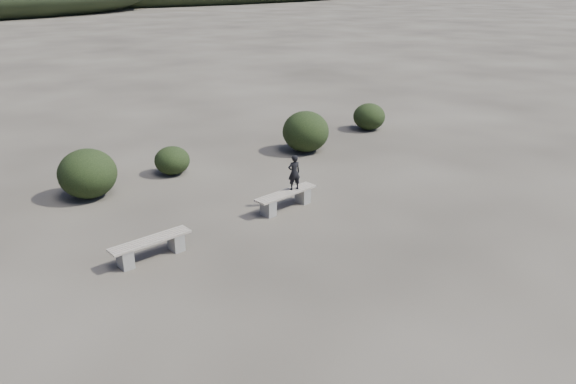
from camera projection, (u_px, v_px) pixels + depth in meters
ground at (360, 312)px, 10.43m from camera, size 1200.00×1200.00×0.00m
bench_left at (151, 247)px, 12.30m from camera, size 1.89×0.61×0.46m
bench_right at (286, 199)px, 14.88m from camera, size 1.94×0.72×0.48m
seated_person at (294, 172)px, 14.83m from camera, size 0.38×0.28×0.96m
shrub_b at (88, 174)px, 15.54m from camera, size 1.60×1.60×1.38m
shrub_c at (172, 160)px, 17.41m from camera, size 1.09×1.09×0.88m
shrub_d at (306, 132)px, 19.52m from camera, size 1.62×1.62×1.42m
shrub_e at (369, 117)px, 22.29m from camera, size 1.26×1.26×1.05m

